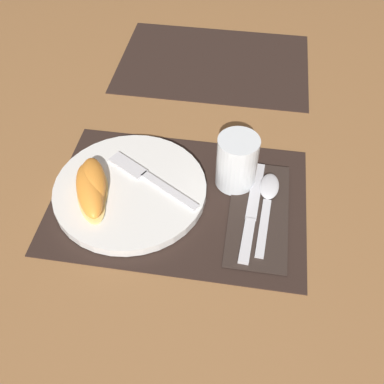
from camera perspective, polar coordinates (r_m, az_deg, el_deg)
ground_plane at (r=0.78m, az=-1.69°, el=-1.01°), size 3.00×3.00×0.00m
placemat at (r=0.78m, az=-1.69°, el=-0.91°), size 0.44×0.30×0.00m
placemat_far at (r=1.10m, az=2.76°, el=16.09°), size 0.44×0.30×0.00m
plate at (r=0.79m, az=-7.80°, el=0.42°), size 0.27×0.27×0.02m
juice_glass at (r=0.78m, az=5.69°, el=3.52°), size 0.07×0.07×0.10m
napkin at (r=0.77m, az=8.44°, el=-2.63°), size 0.10×0.23×0.00m
knife at (r=0.76m, az=7.60°, el=-2.54°), size 0.03×0.22×0.01m
spoon at (r=0.78m, az=9.61°, el=-0.59°), size 0.04×0.18×0.01m
fork at (r=0.79m, az=-5.84°, el=1.81°), size 0.18×0.12×0.00m
citrus_wedge_0 at (r=0.78m, az=-12.46°, el=1.24°), size 0.08×0.12×0.03m
citrus_wedge_1 at (r=0.77m, az=-12.86°, el=0.11°), size 0.10×0.14×0.03m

